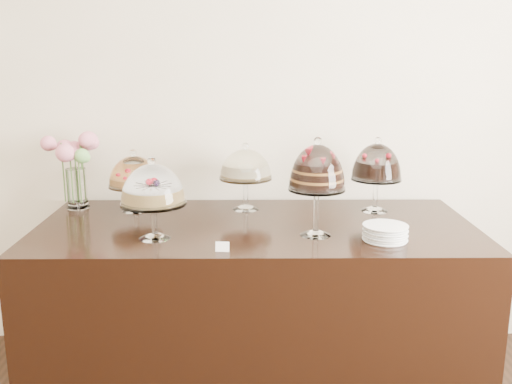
{
  "coord_description": "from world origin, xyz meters",
  "views": [
    {
      "loc": [
        0.06,
        -0.32,
        1.73
      ],
      "look_at": [
        0.08,
        2.4,
        1.08
      ],
      "focal_mm": 40.0,
      "sensor_mm": 36.0,
      "label": 1
    }
  ],
  "objects_px": {
    "display_counter": "(256,306)",
    "cake_stand_fruit_tart": "(134,174)",
    "cake_stand_sugar_sponge": "(153,188)",
    "flower_vase": "(75,160)",
    "plate_stack": "(385,233)",
    "cake_stand_choco_layer": "(317,171)",
    "cake_stand_dark_choco": "(377,165)",
    "cake_stand_cheesecake": "(246,167)"
  },
  "relations": [
    {
      "from": "display_counter",
      "to": "flower_vase",
      "type": "relative_size",
      "value": 5.19
    },
    {
      "from": "display_counter",
      "to": "cake_stand_cheesecake",
      "type": "bearing_deg",
      "value": 100.4
    },
    {
      "from": "cake_stand_sugar_sponge",
      "to": "flower_vase",
      "type": "xyz_separation_m",
      "value": [
        -0.52,
        0.55,
        0.03
      ]
    },
    {
      "from": "display_counter",
      "to": "cake_stand_fruit_tart",
      "type": "xyz_separation_m",
      "value": [
        -0.66,
        0.27,
        0.66
      ]
    },
    {
      "from": "cake_stand_choco_layer",
      "to": "flower_vase",
      "type": "xyz_separation_m",
      "value": [
        -1.28,
        0.51,
        -0.04
      ]
    },
    {
      "from": "cake_stand_sugar_sponge",
      "to": "cake_stand_dark_choco",
      "type": "xyz_separation_m",
      "value": [
        1.13,
        0.47,
        0.02
      ]
    },
    {
      "from": "cake_stand_sugar_sponge",
      "to": "plate_stack",
      "type": "relative_size",
      "value": 1.92
    },
    {
      "from": "flower_vase",
      "to": "cake_stand_sugar_sponge",
      "type": "bearing_deg",
      "value": -46.7
    },
    {
      "from": "display_counter",
      "to": "cake_stand_fruit_tart",
      "type": "distance_m",
      "value": 0.97
    },
    {
      "from": "cake_stand_sugar_sponge",
      "to": "cake_stand_fruit_tart",
      "type": "height_order",
      "value": "cake_stand_sugar_sponge"
    },
    {
      "from": "cake_stand_fruit_tart",
      "to": "plate_stack",
      "type": "relative_size",
      "value": 1.69
    },
    {
      "from": "display_counter",
      "to": "plate_stack",
      "type": "distance_m",
      "value": 0.81
    },
    {
      "from": "display_counter",
      "to": "cake_stand_sugar_sponge",
      "type": "distance_m",
      "value": 0.87
    },
    {
      "from": "cake_stand_sugar_sponge",
      "to": "cake_stand_choco_layer",
      "type": "distance_m",
      "value": 0.76
    },
    {
      "from": "cake_stand_choco_layer",
      "to": "cake_stand_dark_choco",
      "type": "xyz_separation_m",
      "value": [
        0.37,
        0.43,
        -0.05
      ]
    },
    {
      "from": "cake_stand_choco_layer",
      "to": "plate_stack",
      "type": "xyz_separation_m",
      "value": [
        0.31,
        -0.08,
        -0.27
      ]
    },
    {
      "from": "cake_stand_dark_choco",
      "to": "cake_stand_fruit_tart",
      "type": "distance_m",
      "value": 1.32
    },
    {
      "from": "cake_stand_cheesecake",
      "to": "plate_stack",
      "type": "xyz_separation_m",
      "value": [
        0.65,
        -0.56,
        -0.2
      ]
    },
    {
      "from": "display_counter",
      "to": "cake_stand_choco_layer",
      "type": "distance_m",
      "value": 0.83
    },
    {
      "from": "display_counter",
      "to": "plate_stack",
      "type": "relative_size",
      "value": 10.9
    },
    {
      "from": "cake_stand_sugar_sponge",
      "to": "cake_stand_cheesecake",
      "type": "xyz_separation_m",
      "value": [
        0.42,
        0.52,
        -0.0
      ]
    },
    {
      "from": "display_counter",
      "to": "cake_stand_sugar_sponge",
      "type": "xyz_separation_m",
      "value": [
        -0.47,
        -0.22,
        0.69
      ]
    },
    {
      "from": "cake_stand_cheesecake",
      "to": "plate_stack",
      "type": "distance_m",
      "value": 0.88
    },
    {
      "from": "display_counter",
      "to": "cake_stand_cheesecake",
      "type": "distance_m",
      "value": 0.75
    },
    {
      "from": "plate_stack",
      "to": "cake_stand_choco_layer",
      "type": "bearing_deg",
      "value": 165.06
    },
    {
      "from": "cake_stand_dark_choco",
      "to": "plate_stack",
      "type": "distance_m",
      "value": 0.56
    },
    {
      "from": "display_counter",
      "to": "cake_stand_fruit_tart",
      "type": "bearing_deg",
      "value": 158.08
    },
    {
      "from": "cake_stand_sugar_sponge",
      "to": "cake_stand_cheesecake",
      "type": "relative_size",
      "value": 1.04
    },
    {
      "from": "cake_stand_dark_choco",
      "to": "cake_stand_choco_layer",
      "type": "bearing_deg",
      "value": -130.86
    },
    {
      "from": "cake_stand_choco_layer",
      "to": "cake_stand_fruit_tart",
      "type": "height_order",
      "value": "cake_stand_choco_layer"
    },
    {
      "from": "display_counter",
      "to": "cake_stand_dark_choco",
      "type": "distance_m",
      "value": 1.0
    },
    {
      "from": "cake_stand_choco_layer",
      "to": "plate_stack",
      "type": "distance_m",
      "value": 0.42
    },
    {
      "from": "cake_stand_choco_layer",
      "to": "flower_vase",
      "type": "relative_size",
      "value": 1.11
    },
    {
      "from": "cake_stand_choco_layer",
      "to": "plate_stack",
      "type": "height_order",
      "value": "cake_stand_choco_layer"
    },
    {
      "from": "cake_stand_dark_choco",
      "to": "cake_stand_sugar_sponge",
      "type": "bearing_deg",
      "value": -157.31
    },
    {
      "from": "cake_stand_sugar_sponge",
      "to": "cake_stand_dark_choco",
      "type": "height_order",
      "value": "cake_stand_dark_choco"
    },
    {
      "from": "cake_stand_sugar_sponge",
      "to": "cake_stand_choco_layer",
      "type": "relative_size",
      "value": 0.82
    },
    {
      "from": "cake_stand_sugar_sponge",
      "to": "cake_stand_dark_choco",
      "type": "relative_size",
      "value": 0.95
    },
    {
      "from": "cake_stand_cheesecake",
      "to": "cake_stand_fruit_tart",
      "type": "xyz_separation_m",
      "value": [
        -0.61,
        -0.03,
        -0.03
      ]
    },
    {
      "from": "display_counter",
      "to": "cake_stand_fruit_tart",
      "type": "height_order",
      "value": "cake_stand_fruit_tart"
    },
    {
      "from": "display_counter",
      "to": "cake_stand_sugar_sponge",
      "type": "height_order",
      "value": "cake_stand_sugar_sponge"
    },
    {
      "from": "cake_stand_fruit_tart",
      "to": "flower_vase",
      "type": "height_order",
      "value": "flower_vase"
    }
  ]
}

